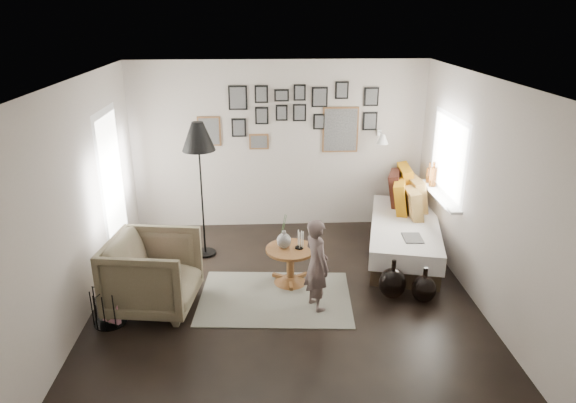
{
  "coord_description": "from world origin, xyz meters",
  "views": [
    {
      "loc": [
        -0.24,
        -5.3,
        3.28
      ],
      "look_at": [
        0.05,
        0.5,
        1.1
      ],
      "focal_mm": 32.0,
      "sensor_mm": 36.0,
      "label": 1
    }
  ],
  "objects_px": {
    "pedestal_table": "(290,267)",
    "vase": "(284,238)",
    "armchair": "(153,273)",
    "floor_lamp": "(198,142)",
    "child": "(317,265)",
    "daybed": "(403,229)",
    "magazine_basket": "(109,306)",
    "demijohn_large": "(392,283)",
    "demijohn_small": "(424,289)"
  },
  "relations": [
    {
      "from": "daybed",
      "to": "demijohn_large",
      "type": "bearing_deg",
      "value": -95.96
    },
    {
      "from": "floor_lamp",
      "to": "magazine_basket",
      "type": "bearing_deg",
      "value": -117.9
    },
    {
      "from": "demijohn_large",
      "to": "child",
      "type": "xyz_separation_m",
      "value": [
        -0.94,
        -0.18,
        0.37
      ]
    },
    {
      "from": "armchair",
      "to": "magazine_basket",
      "type": "relative_size",
      "value": 2.24
    },
    {
      "from": "floor_lamp",
      "to": "demijohn_small",
      "type": "xyz_separation_m",
      "value": [
        2.73,
        -1.41,
        -1.47
      ]
    },
    {
      "from": "daybed",
      "to": "armchair",
      "type": "distance_m",
      "value": 3.53
    },
    {
      "from": "daybed",
      "to": "floor_lamp",
      "type": "bearing_deg",
      "value": -166.97
    },
    {
      "from": "pedestal_table",
      "to": "child",
      "type": "relative_size",
      "value": 0.56
    },
    {
      "from": "armchair",
      "to": "magazine_basket",
      "type": "bearing_deg",
      "value": 131.63
    },
    {
      "from": "pedestal_table",
      "to": "vase",
      "type": "xyz_separation_m",
      "value": [
        -0.08,
        0.02,
        0.4
      ]
    },
    {
      "from": "vase",
      "to": "demijohn_small",
      "type": "height_order",
      "value": "vase"
    },
    {
      "from": "daybed",
      "to": "child",
      "type": "distance_m",
      "value": 2.02
    },
    {
      "from": "armchair",
      "to": "floor_lamp",
      "type": "bearing_deg",
      "value": -10.05
    },
    {
      "from": "armchair",
      "to": "child",
      "type": "bearing_deg",
      "value": -85.65
    },
    {
      "from": "magazine_basket",
      "to": "pedestal_table",
      "type": "bearing_deg",
      "value": 20.93
    },
    {
      "from": "floor_lamp",
      "to": "demijohn_large",
      "type": "distance_m",
      "value": 3.07
    },
    {
      "from": "floor_lamp",
      "to": "child",
      "type": "height_order",
      "value": "floor_lamp"
    },
    {
      "from": "daybed",
      "to": "floor_lamp",
      "type": "relative_size",
      "value": 1.2
    },
    {
      "from": "floor_lamp",
      "to": "child",
      "type": "xyz_separation_m",
      "value": [
        1.44,
        -1.47,
        -1.09
      ]
    },
    {
      "from": "demijohn_large",
      "to": "magazine_basket",
      "type": "bearing_deg",
      "value": -173.33
    },
    {
      "from": "floor_lamp",
      "to": "demijohn_large",
      "type": "bearing_deg",
      "value": -28.52
    },
    {
      "from": "vase",
      "to": "child",
      "type": "xyz_separation_m",
      "value": [
        0.35,
        -0.61,
        -0.07
      ]
    },
    {
      "from": "child",
      "to": "daybed",
      "type": "bearing_deg",
      "value": -66.93
    },
    {
      "from": "magazine_basket",
      "to": "demijohn_small",
      "type": "distance_m",
      "value": 3.62
    },
    {
      "from": "floor_lamp",
      "to": "demijohn_large",
      "type": "height_order",
      "value": "floor_lamp"
    },
    {
      "from": "vase",
      "to": "armchair",
      "type": "height_order",
      "value": "vase"
    },
    {
      "from": "vase",
      "to": "magazine_basket",
      "type": "xyz_separation_m",
      "value": [
        -1.98,
        -0.81,
        -0.41
      ]
    },
    {
      "from": "child",
      "to": "demijohn_large",
      "type": "bearing_deg",
      "value": -102.25
    },
    {
      "from": "daybed",
      "to": "demijohn_large",
      "type": "relative_size",
      "value": 4.61
    },
    {
      "from": "demijohn_large",
      "to": "child",
      "type": "height_order",
      "value": "child"
    },
    {
      "from": "demijohn_small",
      "to": "child",
      "type": "bearing_deg",
      "value": -177.24
    },
    {
      "from": "armchair",
      "to": "floor_lamp",
      "type": "relative_size",
      "value": 0.51
    },
    {
      "from": "pedestal_table",
      "to": "child",
      "type": "distance_m",
      "value": 0.73
    },
    {
      "from": "magazine_basket",
      "to": "demijohn_small",
      "type": "xyz_separation_m",
      "value": [
        3.61,
        0.26,
        -0.04
      ]
    },
    {
      "from": "vase",
      "to": "floor_lamp",
      "type": "relative_size",
      "value": 0.23
    },
    {
      "from": "magazine_basket",
      "to": "demijohn_small",
      "type": "relative_size",
      "value": 0.96
    },
    {
      "from": "demijohn_large",
      "to": "demijohn_small",
      "type": "bearing_deg",
      "value": -18.92
    },
    {
      "from": "pedestal_table",
      "to": "demijohn_large",
      "type": "xyz_separation_m",
      "value": [
        1.21,
        -0.4,
        -0.03
      ]
    },
    {
      "from": "pedestal_table",
      "to": "armchair",
      "type": "bearing_deg",
      "value": -163.3
    },
    {
      "from": "vase",
      "to": "pedestal_table",
      "type": "bearing_deg",
      "value": -14.04
    },
    {
      "from": "armchair",
      "to": "floor_lamp",
      "type": "height_order",
      "value": "floor_lamp"
    },
    {
      "from": "magazine_basket",
      "to": "child",
      "type": "height_order",
      "value": "child"
    },
    {
      "from": "armchair",
      "to": "daybed",
      "type": "bearing_deg",
      "value": -59.96
    },
    {
      "from": "daybed",
      "to": "armchair",
      "type": "relative_size",
      "value": 2.36
    },
    {
      "from": "vase",
      "to": "armchair",
      "type": "xyz_separation_m",
      "value": [
        -1.52,
        -0.5,
        -0.18
      ]
    },
    {
      "from": "floor_lamp",
      "to": "armchair",
      "type": "bearing_deg",
      "value": -107.63
    },
    {
      "from": "demijohn_large",
      "to": "demijohn_small",
      "type": "distance_m",
      "value": 0.37
    },
    {
      "from": "armchair",
      "to": "magazine_basket",
      "type": "height_order",
      "value": "armchair"
    },
    {
      "from": "child",
      "to": "pedestal_table",
      "type": "bearing_deg",
      "value": 1.2
    },
    {
      "from": "child",
      "to": "demijohn_small",
      "type": "bearing_deg",
      "value": -110.43
    }
  ]
}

